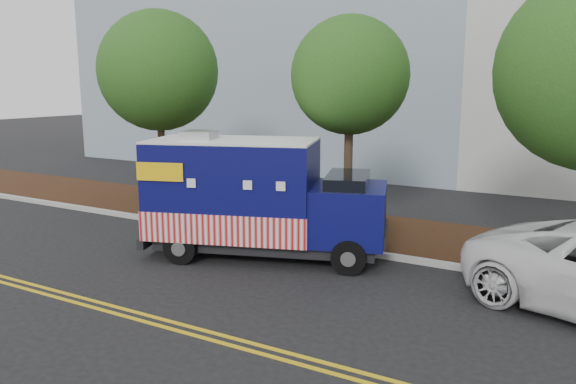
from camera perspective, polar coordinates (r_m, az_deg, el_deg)
The scene contains 9 objects.
ground at distance 14.92m, azimuth -1.57°, elevation -6.68°, with size 120.00×120.00×0.00m, color black.
curb at distance 16.06m, azimuth 1.01°, elevation -5.10°, with size 120.00×0.18×0.15m, color #9E9E99.
mulch_strip at distance 17.87m, azimuth 4.24°, elevation -3.46°, with size 120.00×4.00×0.15m, color black.
centerline_near at distance 11.58m, azimuth -13.28°, elevation -12.31°, with size 120.00×0.10×0.01m, color gold.
centerline_far at distance 11.41m, azimuth -14.15°, elevation -12.70°, with size 120.00×0.10×0.01m, color gold.
tree_a at distance 20.99m, azimuth -13.02°, elevation 11.88°, with size 4.27×4.27×7.10m.
tree_b at distance 16.68m, azimuth 6.31°, elevation 11.63°, with size 3.44×3.44×6.47m.
sign_post at distance 16.53m, azimuth -2.57°, elevation -0.63°, with size 0.06×0.06×2.40m, color #473828.
food_truck at distance 14.76m, azimuth -3.46°, elevation -0.87°, with size 6.65×4.11×3.31m.
Camera 1 is at (7.35, -12.17, 4.53)m, focal length 35.00 mm.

